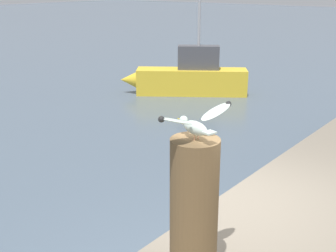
% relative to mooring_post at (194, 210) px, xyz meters
% --- Properties ---
extents(mooring_post, '(0.37, 0.37, 1.15)m').
position_rel_mooring_post_xyz_m(mooring_post, '(0.00, 0.00, 0.00)').
color(mooring_post, brown).
rests_on(mooring_post, harbor_quay).
extents(seagull, '(0.66, 0.39, 0.23)m').
position_rel_mooring_post_xyz_m(seagull, '(0.00, 0.00, 0.70)').
color(seagull, tan).
rests_on(seagull, mooring_post).
extents(boat_yellow, '(2.95, 3.75, 3.53)m').
position_rel_mooring_post_xyz_m(boat_yellow, '(9.08, 6.65, -1.34)').
color(boat_yellow, yellow).
rests_on(boat_yellow, ground_plane).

